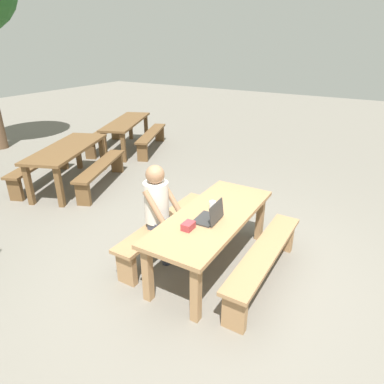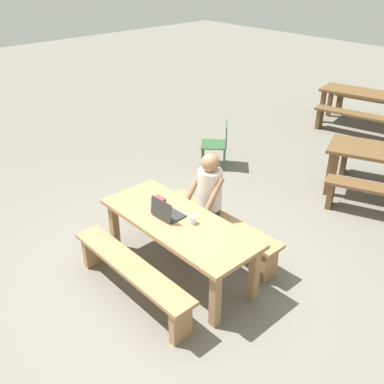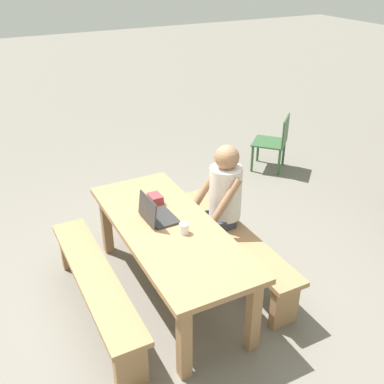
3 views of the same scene
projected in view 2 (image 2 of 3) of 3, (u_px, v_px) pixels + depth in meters
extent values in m
plane|color=slate|center=(179.00, 270.00, 5.25)|extent=(30.00, 30.00, 0.00)
cube|color=#9E754C|center=(178.00, 222.00, 4.91)|extent=(1.98, 0.79, 0.05)
cube|color=#9E754C|center=(114.00, 226.00, 5.48)|extent=(0.09, 0.09, 0.67)
cube|color=#9E754C|center=(215.00, 299.00, 4.34)|extent=(0.09, 0.09, 0.67)
cube|color=#9E754C|center=(152.00, 210.00, 5.83)|extent=(0.09, 0.09, 0.67)
cube|color=#9E754C|center=(254.00, 273.00, 4.69)|extent=(0.09, 0.09, 0.67)
cube|color=#9E754C|center=(131.00, 266.00, 4.64)|extent=(1.80, 0.30, 0.05)
cube|color=#9E754C|center=(93.00, 250.00, 5.26)|extent=(0.08, 0.24, 0.41)
cube|color=#9E754C|center=(181.00, 323.00, 4.23)|extent=(0.08, 0.24, 0.41)
cube|color=#9E754C|center=(220.00, 220.00, 5.44)|extent=(1.80, 0.30, 0.05)
cube|color=#9E754C|center=(178.00, 210.00, 6.06)|extent=(0.08, 0.24, 0.41)
cube|color=#9E754C|center=(269.00, 264.00, 5.03)|extent=(0.08, 0.24, 0.41)
cube|color=#2D2D2D|center=(170.00, 214.00, 4.99)|extent=(0.33, 0.24, 0.02)
cube|color=#2D2D2D|center=(161.00, 209.00, 4.85)|extent=(0.33, 0.05, 0.22)
cube|color=black|center=(161.00, 209.00, 4.86)|extent=(0.30, 0.04, 0.20)
cube|color=#993338|center=(159.00, 201.00, 5.20)|extent=(0.15, 0.11, 0.08)
cylinder|color=white|center=(192.00, 220.00, 4.82)|extent=(0.08, 0.08, 0.09)
cylinder|color=#333847|center=(194.00, 230.00, 5.60)|extent=(0.10, 0.10, 0.46)
cylinder|color=#333847|center=(204.00, 236.00, 5.49)|extent=(0.10, 0.10, 0.46)
cube|color=#333847|center=(204.00, 212.00, 5.47)|extent=(0.28, 0.28, 0.12)
cylinder|color=silver|center=(210.00, 189.00, 5.38)|extent=(0.30, 0.30, 0.51)
cylinder|color=#936B4C|center=(194.00, 185.00, 5.42)|extent=(0.07, 0.32, 0.41)
cylinder|color=#936B4C|center=(214.00, 195.00, 5.20)|extent=(0.07, 0.32, 0.41)
sphere|color=#936B4C|center=(210.00, 163.00, 5.20)|extent=(0.23, 0.23, 0.23)
cube|color=#335933|center=(214.00, 144.00, 7.63)|extent=(0.62, 0.62, 0.02)
cube|color=#335933|center=(226.00, 134.00, 7.52)|extent=(0.32, 0.33, 0.38)
cylinder|color=#335933|center=(203.00, 150.00, 7.91)|extent=(0.04, 0.04, 0.38)
cylinder|color=#335933|center=(202.00, 159.00, 7.58)|extent=(0.04, 0.04, 0.38)
cylinder|color=#335933|center=(224.00, 151.00, 7.88)|extent=(0.04, 0.04, 0.38)
cylinder|color=#335933|center=(224.00, 160.00, 7.55)|extent=(0.04, 0.04, 0.38)
cube|color=brown|center=(330.00, 174.00, 6.71)|extent=(0.12, 0.12, 0.72)
cube|color=brown|center=(336.00, 160.00, 7.15)|extent=(0.12, 0.12, 0.72)
cube|color=brown|center=(331.00, 194.00, 6.47)|extent=(0.16, 0.25, 0.41)
cube|color=brown|center=(344.00, 161.00, 7.46)|extent=(0.16, 0.25, 0.41)
cube|color=brown|center=(374.00, 95.00, 9.11)|extent=(2.24, 1.12, 0.05)
cube|color=brown|center=(322.00, 107.00, 9.61)|extent=(0.11, 0.11, 0.70)
cube|color=brown|center=(330.00, 101.00, 9.96)|extent=(0.11, 0.11, 0.70)
cube|color=brown|center=(363.00, 116.00, 8.80)|extent=(1.95, 0.69, 0.05)
cube|color=brown|center=(320.00, 118.00, 9.35)|extent=(0.13, 0.25, 0.42)
cube|color=brown|center=(379.00, 100.00, 9.69)|extent=(1.95, 0.69, 0.05)
cube|color=brown|center=(339.00, 104.00, 10.24)|extent=(0.13, 0.25, 0.42)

